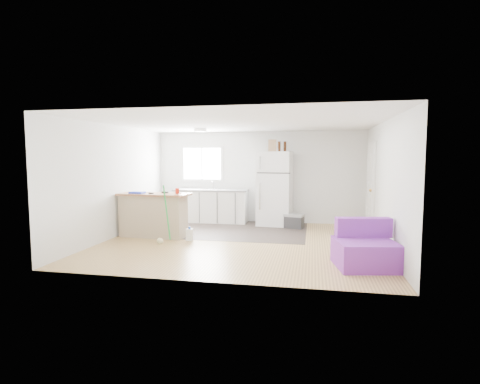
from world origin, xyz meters
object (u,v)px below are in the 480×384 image
object	(u,v)px
peninsula	(154,215)
cooler	(294,221)
bottle_left	(279,146)
bottle_right	(285,147)
cleaner_jug	(190,235)
blue_tray	(137,193)
red_cup	(177,191)
purple_seat	(365,250)
mop	(162,232)
kitchen_cabinets	(211,205)
cardboard_box	(272,146)
refrigerator	(275,189)

from	to	relation	value
peninsula	cooler	size ratio (longest dim) A/B	3.03
cooler	bottle_left	size ratio (longest dim) A/B	2.07
cooler	bottle_right	world-z (taller)	bottle_right
cleaner_jug	blue_tray	world-z (taller)	blue_tray
red_cup	bottle_left	distance (m)	2.86
peninsula	purple_seat	world-z (taller)	peninsula
mop	kitchen_cabinets	bearing A→B (deg)	85.16
cardboard_box	purple_seat	bearing A→B (deg)	-61.33
mop	bottle_left	bearing A→B (deg)	50.29
purple_seat	red_cup	world-z (taller)	red_cup
refrigerator	cooler	world-z (taller)	refrigerator
cleaner_jug	cardboard_box	bearing A→B (deg)	52.21
refrigerator	bottle_right	distance (m)	1.09
mop	cardboard_box	xyz separation A→B (m)	(1.92, 2.51, 1.78)
refrigerator	cleaner_jug	xyz separation A→B (m)	(-1.55, -2.17, -0.81)
red_cup	mop	bearing A→B (deg)	-98.11
mop	blue_tray	bearing A→B (deg)	146.93
mop	red_cup	distance (m)	1.01
cardboard_box	blue_tray	bearing A→B (deg)	-143.90
cooler	cleaner_jug	bearing A→B (deg)	-123.98
kitchen_cabinets	cleaner_jug	size ratio (longest dim) A/B	6.80
purple_seat	red_cup	size ratio (longest dim) A/B	8.62
kitchen_cabinets	mop	xyz separation A→B (m)	(-0.29, -2.63, -0.21)
kitchen_cabinets	bottle_right	size ratio (longest dim) A/B	7.93
cleaner_jug	cooler	bearing A→B (deg)	37.90
bottle_right	blue_tray	bearing A→B (deg)	-147.39
cooler	cardboard_box	size ratio (longest dim) A/B	1.72
mop	cardboard_box	distance (m)	3.63
purple_seat	bottle_right	world-z (taller)	bottle_right
kitchen_cabinets	red_cup	distance (m)	2.07
peninsula	blue_tray	distance (m)	0.59
refrigerator	bottle_left	distance (m)	1.07
red_cup	bottle_left	xyz separation A→B (m)	(2.01, 1.77, 0.98)
refrigerator	bottle_left	bearing A→B (deg)	-42.46
peninsula	cleaner_jug	world-z (taller)	peninsula
cleaner_jug	bottle_right	size ratio (longest dim) A/B	1.17
kitchen_cabinets	bottle_left	world-z (taller)	bottle_left
cooler	purple_seat	distance (m)	3.28
purple_seat	blue_tray	distance (m)	4.81
red_cup	blue_tray	world-z (taller)	red_cup
kitchen_cabinets	peninsula	world-z (taller)	kitchen_cabinets
purple_seat	cooler	bearing A→B (deg)	101.97
refrigerator	blue_tray	world-z (taller)	refrigerator
purple_seat	peninsula	bearing A→B (deg)	150.24
cleaner_jug	blue_tray	xyz separation A→B (m)	(-1.23, 0.18, 0.84)
mop	blue_tray	world-z (taller)	mop
cardboard_box	bottle_right	bearing A→B (deg)	-6.66
bottle_left	kitchen_cabinets	bearing A→B (deg)	173.18
kitchen_cabinets	red_cup	xyz separation A→B (m)	(-0.20, -1.99, 0.56)
cooler	cleaner_jug	xyz separation A→B (m)	(-2.06, -1.80, -0.05)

